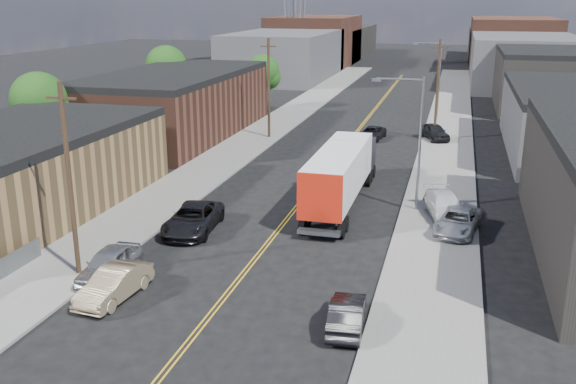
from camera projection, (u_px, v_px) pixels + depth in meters
The scene contains 30 objects.
ground at pixel (369, 117), 77.56m from camera, with size 260.00×260.00×0.00m, color black.
centerline at pixel (348, 142), 63.68m from camera, with size 0.32×120.00×0.01m, color gold.
sidewalk_left at pixel (257, 137), 65.98m from camera, with size 5.00×140.00×0.15m, color slate.
sidewalk_right at pixel (446, 147), 61.35m from camera, with size 5.00×140.00×0.15m, color slate.
warehouse_tan at pixel (11, 172), 42.28m from camera, with size 12.00×22.00×5.60m.
warehouse_brown at pixel (175, 104), 66.19m from camera, with size 12.00×26.00×6.60m.
industrial_right_c at pixel (554, 79), 82.19m from camera, with size 14.00×22.00×7.60m.
skyline_left_a at pixel (285, 55), 113.66m from camera, with size 16.00×30.00×8.00m, color #3E3E41.
skyline_right_a at pixel (523, 61), 103.90m from camera, with size 16.00×30.00×8.00m, color #3E3E41.
skyline_left_b at pixel (315, 41), 136.49m from camera, with size 16.00×26.00×10.00m, color #49281D.
skyline_right_b at pixel (512, 44), 126.74m from camera, with size 16.00×26.00×10.00m, color #49281D.
skyline_left_c at pixel (333, 42), 155.43m from camera, with size 16.00×40.00×7.00m, color black.
skyline_right_c at pixel (506, 45), 145.68m from camera, with size 16.00×40.00×7.00m, color black.
streetlight_near at pixel (414, 133), 41.78m from camera, with size 3.39×0.25×9.00m.
streetlight_far at pixel (436, 74), 74.16m from camera, with size 3.39×0.25×9.00m.
utility_pole_left_near at pixel (70, 180), 31.81m from camera, with size 1.60×0.26×10.00m.
utility_pole_left_far at pixel (269, 88), 64.19m from camera, with size 1.60×0.26×10.00m.
utility_pole_right at pixel (437, 90), 62.97m from camera, with size 1.60×0.26×10.00m.
tree_left_near at pixel (40, 104), 54.14m from camera, with size 4.85×4.76×7.91m.
tree_left_mid at pixel (167, 70), 77.18m from camera, with size 5.10×5.04×8.37m.
tree_left_far at pixel (263, 73), 81.48m from camera, with size 4.35×4.20×6.97m.
semi_truck at pixel (343, 170), 44.39m from camera, with size 2.72×15.76×4.13m.
car_left_a at pixel (109, 264), 32.63m from camera, with size 1.90×4.71×1.61m, color #929397.
car_left_b at pixel (114, 284), 30.45m from camera, with size 1.60×4.59×1.51m, color #8F7C5D.
car_left_c at pixel (193, 219), 39.28m from camera, with size 2.70×5.85×1.62m, color black.
car_right_oncoming at pixel (347, 314), 27.74m from camera, with size 1.44×4.14×1.36m, color black.
car_right_lot_a at pixel (458, 221), 38.76m from camera, with size 2.29×4.96×1.38m, color #ABAFB0.
car_right_lot_b at pixel (445, 205), 41.59m from camera, with size 2.09×5.15×1.49m, color silver.
car_right_lot_c at pixel (434, 132), 64.19m from camera, with size 1.86×4.62×1.57m, color black.
car_ahead_truck at pixel (372, 133), 64.94m from camera, with size 2.11×4.57×1.27m, color black.
Camera 1 is at (10.10, -16.83, 13.81)m, focal length 40.00 mm.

